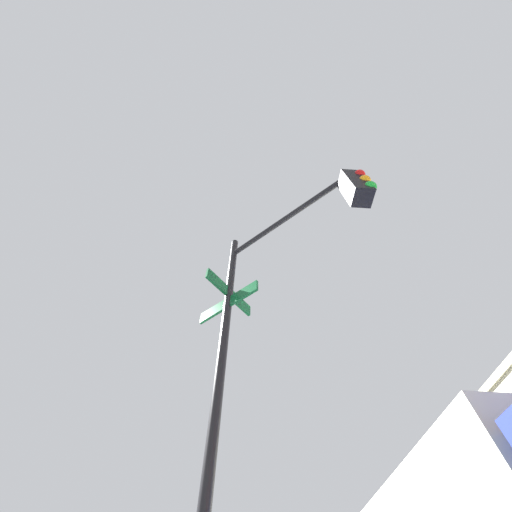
# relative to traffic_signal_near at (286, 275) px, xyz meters

# --- Properties ---
(traffic_signal_near) EXTENTS (2.14, 2.38, 6.31)m
(traffic_signal_near) POSITION_rel_traffic_signal_near_xyz_m (0.00, 0.00, 0.00)
(traffic_signal_near) COLOR black
(traffic_signal_near) RESTS_ON ground_plane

